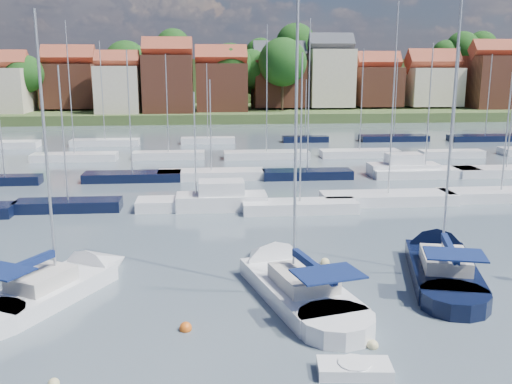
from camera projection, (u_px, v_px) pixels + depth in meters
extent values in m
plane|color=#4C5C67|center=(263.00, 164.00, 64.43)|extent=(260.00, 260.00, 0.00)
cube|color=silver|center=(50.00, 294.00, 27.55)|extent=(5.80, 7.36, 1.20)
cone|color=silver|center=(107.00, 266.00, 31.37)|extent=(4.10, 4.29, 2.85)
cube|color=beige|center=(41.00, 279.00, 26.92)|extent=(3.12, 3.46, 0.70)
cylinder|color=#B2B2B7|center=(46.00, 151.00, 26.44)|extent=(0.14, 0.14, 12.66)
cylinder|color=#B2B2B7|center=(24.00, 268.00, 25.88)|extent=(1.93, 3.37, 0.10)
cube|color=#0E1C4A|center=(24.00, 265.00, 25.85)|extent=(2.01, 3.30, 0.35)
cube|color=#0E1C4A|center=(2.00, 271.00, 24.72)|extent=(2.95, 2.67, 0.08)
cube|color=silver|center=(298.00, 293.00, 27.72)|extent=(5.23, 8.60, 1.20)
cone|color=silver|center=(262.00, 260.00, 32.32)|extent=(4.21, 4.61, 3.34)
cylinder|color=silver|center=(336.00, 328.00, 24.03)|extent=(4.07, 4.07, 1.20)
cube|color=beige|center=(303.00, 278.00, 26.99)|extent=(3.10, 3.82, 0.70)
cylinder|color=#B2B2B7|center=(296.00, 127.00, 26.45)|extent=(0.14, 0.14, 14.85)
cylinder|color=#B2B2B7|center=(313.00, 269.00, 25.78)|extent=(1.20, 4.34, 0.10)
cube|color=#0E1C4A|center=(313.00, 266.00, 25.75)|extent=(1.34, 4.17, 0.35)
cube|color=#0E1C4A|center=(328.00, 274.00, 24.38)|extent=(3.25, 2.65, 0.08)
cube|color=black|center=(442.00, 274.00, 30.21)|extent=(5.13, 8.34, 1.20)
cone|color=black|center=(431.00, 245.00, 34.88)|extent=(4.10, 4.48, 3.24)
cylinder|color=black|center=(455.00, 303.00, 26.47)|extent=(3.96, 3.96, 1.20)
cube|color=beige|center=(445.00, 260.00, 29.48)|extent=(3.02, 3.71, 0.70)
cylinder|color=#B2B2B7|center=(452.00, 122.00, 28.96)|extent=(0.14, 0.14, 14.72)
cylinder|color=#B2B2B7|center=(450.00, 251.00, 28.25)|extent=(1.21, 4.20, 0.10)
cube|color=#0E1C4A|center=(450.00, 248.00, 28.22)|extent=(1.34, 4.04, 0.35)
cube|color=#0E1C4A|center=(455.00, 254.00, 26.84)|extent=(3.16, 2.59, 0.08)
cube|color=silver|center=(354.00, 370.00, 20.86)|extent=(2.80, 1.52, 0.53)
cylinder|color=silver|center=(354.00, 366.00, 20.83)|extent=(1.25, 1.25, 0.34)
sphere|color=#D85914|center=(186.00, 330.00, 24.36)|extent=(0.54, 0.54, 0.54)
sphere|color=beige|center=(373.00, 348.00, 22.87)|extent=(0.46, 0.46, 0.46)
sphere|color=#D85914|center=(427.00, 264.00, 32.38)|extent=(0.52, 0.52, 0.52)
sphere|color=beige|center=(325.00, 264.00, 32.36)|extent=(0.52, 0.52, 0.52)
cube|color=black|center=(68.00, 206.00, 43.96)|extent=(8.01, 2.24, 1.00)
cylinder|color=#B2B2B7|center=(63.00, 134.00, 42.72)|extent=(0.12, 0.12, 10.16)
cube|color=silver|center=(196.00, 205.00, 44.49)|extent=(9.22, 2.58, 1.00)
cylinder|color=#B2B2B7|center=(195.00, 146.00, 43.47)|extent=(0.12, 0.12, 8.18)
cube|color=silver|center=(300.00, 207.00, 43.63)|extent=(8.78, 2.46, 1.00)
cylinder|color=#B2B2B7|center=(301.00, 129.00, 42.29)|extent=(0.12, 0.12, 11.06)
cube|color=silver|center=(388.00, 199.00, 46.29)|extent=(10.79, 3.02, 1.00)
cylinder|color=#B2B2B7|center=(393.00, 100.00, 44.53)|extent=(0.12, 0.12, 14.87)
cube|color=silver|center=(501.00, 196.00, 47.50)|extent=(10.13, 2.84, 1.00)
cylinder|color=#B2B2B7|center=(507.00, 132.00, 46.32)|extent=(0.12, 0.12, 9.59)
cube|color=silver|center=(222.00, 203.00, 44.43)|extent=(7.00, 2.60, 1.40)
cube|color=silver|center=(221.00, 189.00, 44.19)|extent=(3.50, 2.20, 1.30)
cube|color=black|center=(5.00, 181.00, 53.39)|extent=(6.54, 1.83, 1.00)
cylinder|color=#B2B2B7|center=(0.00, 126.00, 52.24)|extent=(0.12, 0.12, 9.37)
cube|color=black|center=(133.00, 177.00, 55.05)|extent=(9.30, 2.60, 1.00)
cylinder|color=#B2B2B7|center=(129.00, 112.00, 53.66)|extent=(0.12, 0.12, 11.48)
cube|color=silver|center=(211.00, 175.00, 56.07)|extent=(10.40, 2.91, 1.00)
cylinder|color=#B2B2B7|center=(211.00, 126.00, 54.99)|extent=(0.12, 0.12, 8.77)
cube|color=black|center=(307.00, 175.00, 56.19)|extent=(8.80, 2.46, 1.00)
cylinder|color=#B2B2B7|center=(309.00, 96.00, 54.49)|extent=(0.12, 0.12, 14.33)
cube|color=silver|center=(425.00, 173.00, 57.11)|extent=(10.73, 3.00, 1.00)
cylinder|color=#B2B2B7|center=(429.00, 107.00, 55.66)|extent=(0.12, 0.12, 12.14)
cube|color=silver|center=(506.00, 172.00, 57.66)|extent=(10.48, 2.93, 1.00)
cylinder|color=#B2B2B7|center=(512.00, 116.00, 56.41)|extent=(0.12, 0.12, 10.28)
cube|color=silver|center=(403.00, 170.00, 57.73)|extent=(7.00, 2.60, 1.40)
cube|color=silver|center=(404.00, 160.00, 57.48)|extent=(3.50, 2.20, 1.30)
cube|color=silver|center=(75.00, 157.00, 66.54)|extent=(9.71, 2.72, 1.00)
cylinder|color=#B2B2B7|center=(70.00, 89.00, 64.78)|extent=(0.12, 0.12, 14.88)
cube|color=silver|center=(169.00, 156.00, 67.78)|extent=(8.49, 2.38, 1.00)
cylinder|color=#B2B2B7|center=(167.00, 104.00, 66.42)|extent=(0.12, 0.12, 11.31)
cube|color=silver|center=(266.00, 155.00, 68.09)|extent=(10.16, 2.85, 1.00)
cylinder|color=#B2B2B7|center=(267.00, 89.00, 66.36)|extent=(0.12, 0.12, 14.59)
cube|color=silver|center=(359.00, 154.00, 69.20)|extent=(9.53, 2.67, 1.00)
cylinder|color=#B2B2B7|center=(362.00, 100.00, 67.77)|extent=(0.12, 0.12, 11.91)
cube|color=silver|center=(451.00, 154.00, 68.81)|extent=(7.62, 2.13, 1.00)
cylinder|color=#B2B2B7|center=(456.00, 99.00, 67.35)|extent=(0.12, 0.12, 12.13)
cube|color=silver|center=(105.00, 143.00, 78.66)|extent=(9.24, 2.59, 1.00)
cylinder|color=#B2B2B7|center=(102.00, 91.00, 77.09)|extent=(0.12, 0.12, 13.17)
cube|color=silver|center=(208.00, 141.00, 80.62)|extent=(7.57, 2.12, 1.00)
cylinder|color=#B2B2B7|center=(207.00, 101.00, 79.38)|extent=(0.12, 0.12, 10.24)
cube|color=black|center=(305.00, 140.00, 82.01)|extent=(6.58, 1.84, 1.00)
cylinder|color=#B2B2B7|center=(306.00, 108.00, 81.01)|extent=(0.12, 0.12, 8.01)
cube|color=black|center=(394.00, 139.00, 83.08)|extent=(9.92, 2.78, 1.00)
cylinder|color=#B2B2B7|center=(396.00, 97.00, 81.76)|extent=(0.12, 0.12, 10.92)
cube|color=black|center=(485.00, 138.00, 83.24)|extent=(10.55, 2.95, 1.00)
cylinder|color=#B2B2B7|center=(489.00, 95.00, 81.86)|extent=(0.12, 0.12, 11.51)
cube|color=#455A2D|center=(231.00, 108.00, 139.14)|extent=(200.00, 70.00, 3.00)
cube|color=#455A2D|center=(227.00, 85.00, 162.38)|extent=(200.00, 60.00, 14.00)
cube|color=beige|center=(5.00, 91.00, 109.89)|extent=(9.35, 10.04, 8.56)
cube|color=brown|center=(2.00, 62.00, 108.68)|extent=(9.54, 4.63, 4.63)
cube|color=brown|center=(70.00, 86.00, 116.15)|extent=(10.37, 9.97, 8.73)
cube|color=brown|center=(68.00, 57.00, 114.90)|extent=(10.57, 5.13, 5.13)
cube|color=beige|center=(119.00, 90.00, 108.68)|extent=(8.09, 8.80, 8.96)
cube|color=brown|center=(117.00, 61.00, 107.47)|extent=(8.25, 4.00, 4.00)
cube|color=brown|center=(168.00, 84.00, 110.19)|extent=(9.36, 10.17, 10.97)
cube|color=brown|center=(167.00, 49.00, 108.71)|extent=(9.54, 4.63, 4.63)
cube|color=brown|center=(221.00, 88.00, 112.92)|extent=(9.90, 8.56, 9.42)
cube|color=brown|center=(221.00, 57.00, 111.61)|extent=(10.10, 4.90, 4.90)
cube|color=brown|center=(279.00, 83.00, 118.70)|extent=(10.59, 8.93, 9.49)
cube|color=#383A42|center=(279.00, 54.00, 117.36)|extent=(10.80, 5.24, 5.24)
cube|color=beige|center=(330.00, 78.00, 118.56)|extent=(9.01, 8.61, 11.65)
cube|color=#383A42|center=(331.00, 44.00, 117.02)|extent=(9.19, 4.46, 4.46)
cube|color=brown|center=(377.00, 87.00, 121.04)|extent=(9.10, 9.34, 8.00)
cube|color=brown|center=(378.00, 62.00, 119.91)|extent=(9.28, 4.50, 4.50)
cube|color=beige|center=(431.00, 87.00, 121.69)|extent=(10.86, 9.59, 7.88)
cube|color=brown|center=(433.00, 61.00, 120.52)|extent=(11.07, 5.37, 5.37)
cube|color=brown|center=(491.00, 82.00, 119.92)|extent=(9.18, 9.96, 10.97)
cube|color=brown|center=(494.00, 50.00, 118.45)|extent=(9.36, 4.54, 4.54)
cylinder|color=#382619|center=(460.00, 74.00, 140.83)|extent=(0.50, 0.50, 4.47)
sphere|color=#1B4917|center=(462.00, 48.00, 139.49)|extent=(8.18, 8.18, 8.18)
cylinder|color=#382619|center=(252.00, 99.00, 118.20)|extent=(0.50, 0.50, 4.46)
sphere|color=#1B4917|center=(252.00, 69.00, 116.86)|extent=(8.15, 8.15, 8.15)
cylinder|color=#382619|center=(295.00, 74.00, 135.41)|extent=(0.50, 0.50, 5.15)
sphere|color=#1B4917|center=(296.00, 43.00, 133.86)|extent=(9.41, 9.41, 9.41)
cylinder|color=#382619|center=(174.00, 73.00, 135.43)|extent=(0.50, 0.50, 4.56)
sphere|color=#1B4917|center=(173.00, 47.00, 134.06)|extent=(8.34, 8.34, 8.34)
cylinder|color=#382619|center=(128.00, 95.00, 124.84)|extent=(0.50, 0.50, 5.15)
sphere|color=#1B4917|center=(126.00, 63.00, 123.28)|extent=(9.42, 9.42, 9.42)
cylinder|color=#382619|center=(57.00, 83.00, 124.93)|extent=(0.50, 0.50, 3.42)
sphere|color=#1B4917|center=(55.00, 62.00, 123.90)|extent=(6.26, 6.26, 6.26)
cylinder|color=#382619|center=(295.00, 98.00, 127.70)|extent=(0.50, 0.50, 3.77)
sphere|color=#1B4917|center=(295.00, 74.00, 126.56)|extent=(6.89, 6.89, 6.89)
cylinder|color=#382619|center=(282.00, 98.00, 113.76)|extent=(0.50, 0.50, 5.21)
sphere|color=#1B4917|center=(283.00, 62.00, 112.19)|extent=(9.53, 9.53, 9.53)
cylinder|color=#382619|center=(507.00, 99.00, 129.00)|extent=(0.50, 0.50, 2.97)
sphere|color=#1B4917|center=(509.00, 81.00, 128.11)|extent=(5.44, 5.44, 5.44)
cylinder|color=#382619|center=(231.00, 99.00, 115.64)|extent=(0.50, 0.50, 4.84)
sphere|color=#1B4917|center=(230.00, 66.00, 114.18)|extent=(8.85, 8.85, 8.85)
cylinder|color=#382619|center=(444.00, 75.00, 140.76)|extent=(0.50, 0.50, 3.72)
sphere|color=#1B4917|center=(445.00, 54.00, 139.64)|extent=(6.80, 6.80, 6.80)
cylinder|color=#382619|center=(490.00, 99.00, 120.92)|extent=(0.50, 0.50, 4.05)
sphere|color=#1B4917|center=(493.00, 73.00, 119.70)|extent=(7.40, 7.40, 7.40)
cylinder|color=#382619|center=(27.00, 102.00, 111.32)|extent=(0.50, 0.50, 4.00)
sphere|color=#1B4917|center=(25.00, 74.00, 110.11)|extent=(7.32, 7.32, 7.32)
cylinder|color=#382619|center=(260.00, 77.00, 134.45)|extent=(0.50, 0.50, 3.93)
sphere|color=#1B4917|center=(260.00, 54.00, 133.27)|extent=(7.19, 7.19, 7.19)
cylinder|color=#382619|center=(374.00, 98.00, 124.76)|extent=(0.50, 0.50, 3.82)
sphere|color=#1B4917|center=(375.00, 74.00, 123.61)|extent=(6.99, 6.99, 6.99)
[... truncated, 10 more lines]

